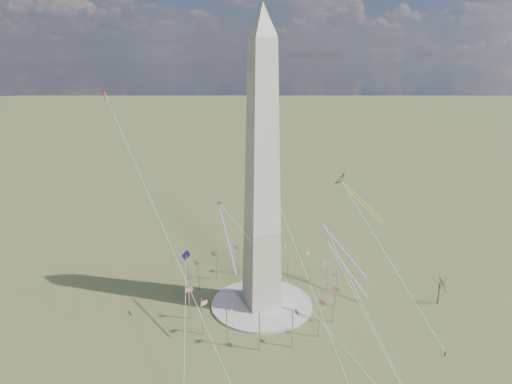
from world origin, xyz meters
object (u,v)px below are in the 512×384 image
object	(u,v)px
tree_near	(440,281)
washington_monument	(262,175)
person_east	(445,354)
kite_delta_black	(343,182)

from	to	relation	value
tree_near	washington_monument	bearing A→B (deg)	160.75
person_east	kite_delta_black	xyz separation A→B (m)	(-4.30, 55.51, 38.92)
tree_near	person_east	size ratio (longest dim) A/B	7.22
person_east	kite_delta_black	distance (m)	67.93
kite_delta_black	washington_monument	bearing A→B (deg)	-17.69
kite_delta_black	tree_near	bearing A→B (deg)	94.56
washington_monument	tree_near	bearing A→B (deg)	-19.25
person_east	washington_monument	bearing A→B (deg)	-44.04
tree_near	person_east	world-z (taller)	tree_near
kite_delta_black	person_east	bearing A→B (deg)	61.77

